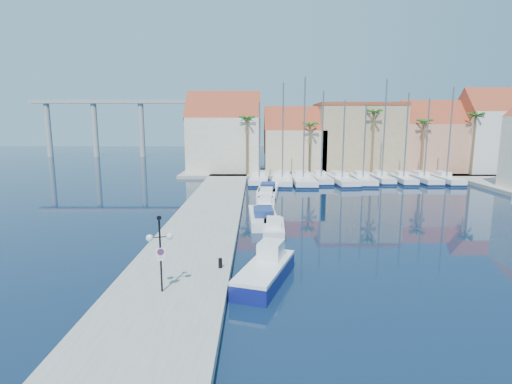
{
  "coord_description": "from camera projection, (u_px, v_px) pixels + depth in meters",
  "views": [
    {
      "loc": [
        -4.55,
        -21.72,
        8.7
      ],
      "look_at": [
        -4.55,
        11.1,
        3.0
      ],
      "focal_mm": 28.0,
      "sensor_mm": 36.0,
      "label": 1
    }
  ],
  "objects": [
    {
      "name": "motorboat_west_1",
      "position": [
        263.0,
        217.0,
        35.28
      ],
      "size": [
        2.69,
        7.37,
        1.4
      ],
      "rotation": [
        0.0,
        0.0,
        0.05
      ],
      "color": "white",
      "rests_on": "ground"
    },
    {
      "name": "quay_west",
      "position": [
        207.0,
        217.0,
        36.15
      ],
      "size": [
        6.0,
        77.0,
        0.5
      ],
      "primitive_type": "cube",
      "color": "gray",
      "rests_on": "ground"
    },
    {
      "name": "sailboat_6",
      "position": [
        381.0,
        178.0,
        59.34
      ],
      "size": [
        2.21,
        8.1,
        14.81
      ],
      "rotation": [
        0.0,
        0.0,
        -0.01
      ],
      "color": "white",
      "rests_on": "ground"
    },
    {
      "name": "building_2",
      "position": [
        357.0,
        137.0,
        69.11
      ],
      "size": [
        14.2,
        10.2,
        11.5
      ],
      "color": "tan",
      "rests_on": "shore_north"
    },
    {
      "name": "fishing_boat",
      "position": [
        266.0,
        270.0,
        21.99
      ],
      "size": [
        3.67,
        6.13,
        2.03
      ],
      "rotation": [
        0.0,
        0.0,
        -0.32
      ],
      "color": "navy",
      "rests_on": "ground"
    },
    {
      "name": "lamp_post",
      "position": [
        160.0,
        242.0,
        19.23
      ],
      "size": [
        1.25,
        0.65,
        3.82
      ],
      "rotation": [
        0.0,
        0.0,
        0.32
      ],
      "color": "black",
      "rests_on": "quay_west"
    },
    {
      "name": "sailboat_7",
      "position": [
        403.0,
        178.0,
        58.62
      ],
      "size": [
        2.56,
        8.21,
        12.9
      ],
      "rotation": [
        0.0,
        0.0,
        -0.05
      ],
      "color": "white",
      "rests_on": "ground"
    },
    {
      "name": "sailboat_4",
      "position": [
        341.0,
        179.0,
        58.04
      ],
      "size": [
        3.45,
        10.54,
        11.78
      ],
      "rotation": [
        0.0,
        0.0,
        0.07
      ],
      "color": "white",
      "rests_on": "ground"
    },
    {
      "name": "building_3",
      "position": [
        429.0,
        140.0,
        68.19
      ],
      "size": [
        10.3,
        8.0,
        12.0
      ],
      "color": "tan",
      "rests_on": "shore_north"
    },
    {
      "name": "sailboat_5",
      "position": [
        362.0,
        179.0,
        58.4
      ],
      "size": [
        3.03,
        9.75,
        11.28
      ],
      "rotation": [
        0.0,
        0.0,
        -0.05
      ],
      "color": "white",
      "rests_on": "ground"
    },
    {
      "name": "motorboat_west_2",
      "position": [
        265.0,
        204.0,
        41.0
      ],
      "size": [
        1.75,
        5.23,
        1.4
      ],
      "rotation": [
        0.0,
        0.0,
        -0.02
      ],
      "color": "white",
      "rests_on": "ground"
    },
    {
      "name": "sailboat_9",
      "position": [
        445.0,
        179.0,
        58.46
      ],
      "size": [
        2.26,
        8.51,
        13.67
      ],
      "rotation": [
        0.0,
        0.0,
        0.0
      ],
      "color": "white",
      "rests_on": "ground"
    },
    {
      "name": "palm_4",
      "position": [
        476.0,
        117.0,
        62.63
      ],
      "size": [
        2.6,
        2.6,
        10.65
      ],
      "color": "brown",
      "rests_on": "shore_north"
    },
    {
      "name": "palm_3",
      "position": [
        424.0,
        123.0,
        62.79
      ],
      "size": [
        2.6,
        2.6,
        9.65
      ],
      "color": "brown",
      "rests_on": "shore_north"
    },
    {
      "name": "ground",
      "position": [
        335.0,
        276.0,
        22.89
      ],
      "size": [
        260.0,
        260.0,
        0.0
      ],
      "primitive_type": "plane",
      "color": "black",
      "rests_on": "ground"
    },
    {
      "name": "building_4",
      "position": [
        485.0,
        133.0,
        67.01
      ],
      "size": [
        8.3,
        8.0,
        14.0
      ],
      "color": "white",
      "rests_on": "shore_north"
    },
    {
      "name": "sailboat_2",
      "position": [
        303.0,
        179.0,
        58.21
      ],
      "size": [
        3.17,
        11.67,
        14.99
      ],
      "rotation": [
        0.0,
        0.0,
        -0.01
      ],
      "color": "white",
      "rests_on": "ground"
    },
    {
      "name": "shore_north",
      "position": [
        339.0,
        172.0,
        70.13
      ],
      "size": [
        54.0,
        16.0,
        0.5
      ],
      "primitive_type": "cube",
      "color": "gray",
      "rests_on": "ground"
    },
    {
      "name": "motorboat_west_3",
      "position": [
        266.0,
        195.0,
        45.88
      ],
      "size": [
        2.38,
        6.44,
        1.4
      ],
      "rotation": [
        0.0,
        0.0,
        -0.06
      ],
      "color": "white",
      "rests_on": "ground"
    },
    {
      "name": "sailboat_0",
      "position": [
        259.0,
        179.0,
        58.75
      ],
      "size": [
        3.16,
        10.08,
        11.63
      ],
      "rotation": [
        0.0,
        0.0,
        -0.05
      ],
      "color": "white",
      "rests_on": "ground"
    },
    {
      "name": "palm_0",
      "position": [
        247.0,
        120.0,
        62.72
      ],
      "size": [
        2.6,
        2.6,
        10.15
      ],
      "color": "brown",
      "rests_on": "shore_north"
    },
    {
      "name": "building_1",
      "position": [
        294.0,
        143.0,
        68.29
      ],
      "size": [
        10.3,
        8.0,
        11.0
      ],
      "color": "beige",
      "rests_on": "shore_north"
    },
    {
      "name": "palm_1",
      "position": [
        310.0,
        126.0,
        62.88
      ],
      "size": [
        2.6,
        2.6,
        9.15
      ],
      "color": "brown",
      "rests_on": "shore_north"
    },
    {
      "name": "viaduct",
      "position": [
        121.0,
        117.0,
        101.93
      ],
      "size": [
        48.0,
        2.2,
        14.45
      ],
      "color": "#9E9E99",
      "rests_on": "ground"
    },
    {
      "name": "sailboat_8",
      "position": [
        422.0,
        178.0,
        59.06
      ],
      "size": [
        2.53,
        9.15,
        12.19
      ],
      "rotation": [
        0.0,
        0.0,
        0.01
      ],
      "color": "white",
      "rests_on": "ground"
    },
    {
      "name": "sailboat_3",
      "position": [
        321.0,
        178.0,
        58.95
      ],
      "size": [
        2.49,
        8.43,
        13.18
      ],
      "rotation": [
        0.0,
        0.0,
        0.03
      ],
      "color": "white",
      "rests_on": "ground"
    },
    {
      "name": "motorboat_west_4",
      "position": [
        268.0,
        189.0,
        49.92
      ],
      "size": [
        3.04,
        7.57,
        1.4
      ],
      "rotation": [
        0.0,
        0.0,
        -0.09
      ],
      "color": "white",
      "rests_on": "ground"
    },
    {
      "name": "building_0",
      "position": [
        224.0,
        136.0,
        68.08
      ],
      "size": [
        12.3,
        9.0,
        13.5
      ],
      "color": "beige",
      "rests_on": "shore_north"
    },
    {
      "name": "sailboat_1",
      "position": [
        282.0,
        179.0,
        58.27
      ],
      "size": [
        3.73,
        11.08,
        14.22
      ],
      "rotation": [
        0.0,
        0.0,
        -0.08
      ],
      "color": "white",
      "rests_on": "ground"
    },
    {
      "name": "bollard",
      "position": [
        220.0,
        263.0,
        22.82
      ],
      "size": [
        0.23,
        0.23,
        0.57
      ],
      "primitive_type": "cylinder",
      "color": "black",
      "rests_on": "quay_west"
    },
    {
      "name": "palm_2",
      "position": [
        374.0,
        114.0,
        62.55
      ],
      "size": [
        2.6,
        2.6,
        11.15
      ],
      "color": "brown",
      "rests_on": "shore_north"
    },
    {
      "name": "motorboat_west_0",
      "position": [
        274.0,
        228.0,
        31.54
      ],
      "size": [
        1.8,
        5.07,
        1.4
      ],
      "rotation": [
        0.0,
        0.0,
        -0.04
      ],
      "color": "white",
      "rests_on": "ground"
    }
  ]
}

